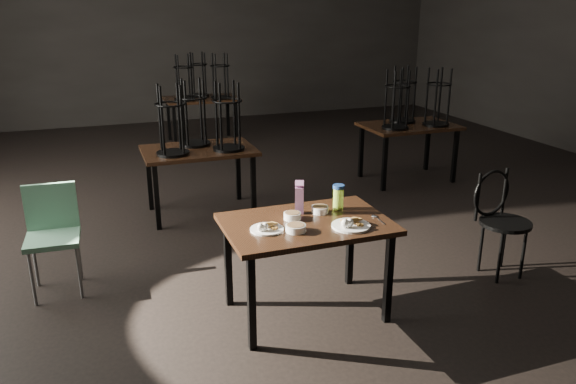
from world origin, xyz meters
name	(u,v)px	position (x,y,z in m)	size (l,w,h in m)	color
main_table	(307,232)	(-0.79, -1.77, 0.67)	(1.20, 0.80, 0.75)	black
plate_left	(267,228)	(-1.11, -1.83, 0.77)	(0.24, 0.24, 0.08)	white
plate_right	(351,224)	(-0.53, -1.98, 0.77)	(0.28, 0.28, 0.09)	white
bowl_near	(292,216)	(-0.87, -1.69, 0.78)	(0.13, 0.13, 0.05)	white
bowl_far	(320,209)	(-0.63, -1.64, 0.78)	(0.13, 0.13, 0.05)	white
bowl_big	(296,228)	(-0.93, -1.92, 0.78)	(0.14, 0.14, 0.05)	white
juice_carton	(299,198)	(-0.78, -1.59, 0.87)	(0.08, 0.08, 0.26)	#83176F
water_bottle	(338,197)	(-0.47, -1.61, 0.85)	(0.09, 0.09, 0.20)	#B4E443
spoon	(375,217)	(-0.28, -1.87, 0.75)	(0.04, 0.20, 0.01)	silver
bentwood_chair	(499,214)	(1.03, -1.69, 0.54)	(0.45, 0.44, 0.91)	black
school_chair	(52,229)	(-2.57, -0.72, 0.53)	(0.43, 0.43, 0.88)	#67A07E
bg_table_left	(199,146)	(-1.11, 0.61, 0.78)	(1.20, 0.80, 1.48)	black
bg_table_right	(410,123)	(1.74, 0.94, 0.78)	(1.20, 0.80, 1.48)	black
bg_table_far	(201,96)	(-0.38, 4.00, 0.78)	(1.20, 0.80, 1.48)	black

